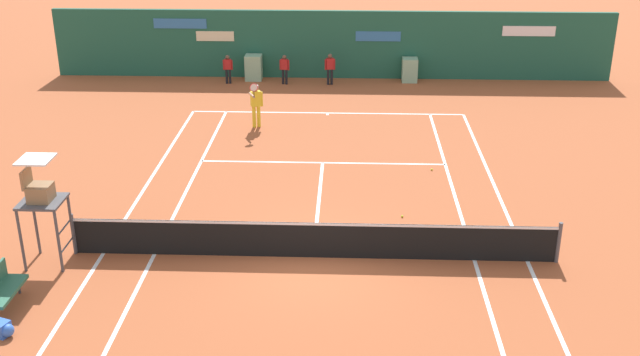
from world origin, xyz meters
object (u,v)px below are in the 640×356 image
(player_on_baseline, at_px, (256,102))
(tennis_ball_by_sideline, at_px, (402,216))
(ball_kid_right_post, at_px, (285,67))
(tennis_ball_mid_court, at_px, (432,170))
(player_bench, at_px, (0,288))
(ball_kid_left_post, at_px, (228,67))
(umpire_chair, at_px, (41,196))
(ball_kid_centre_post, at_px, (330,67))

(player_on_baseline, bearing_deg, tennis_ball_by_sideline, 99.45)
(player_on_baseline, distance_m, ball_kid_right_post, 5.92)
(ball_kid_right_post, bearing_deg, player_on_baseline, 92.26)
(ball_kid_right_post, bearing_deg, tennis_ball_mid_court, 126.78)
(player_bench, relative_size, ball_kid_left_post, 1.08)
(umpire_chair, bearing_deg, ball_kid_right_post, 164.76)
(ball_kid_right_post, bearing_deg, player_bench, 83.24)
(player_bench, xyz_separation_m, ball_kid_right_post, (4.72, 18.37, 0.25))
(player_on_baseline, relative_size, ball_kid_right_post, 1.40)
(ball_kid_centre_post, distance_m, tennis_ball_by_sideline, 13.64)
(player_bench, xyz_separation_m, tennis_ball_mid_court, (10.25, 8.45, -0.48))
(ball_kid_centre_post, bearing_deg, player_bench, 60.77)
(player_bench, relative_size, ball_kid_right_post, 1.06)
(ball_kid_centre_post, bearing_deg, umpire_chair, 59.31)
(player_bench, height_order, ball_kid_right_post, ball_kid_right_post)
(ball_kid_left_post, distance_m, tennis_ball_by_sideline, 15.09)
(ball_kid_left_post, height_order, tennis_ball_by_sideline, ball_kid_left_post)
(player_bench, xyz_separation_m, ball_kid_left_post, (2.22, 18.37, 0.23))
(player_bench, bearing_deg, umpire_chair, 172.26)
(ball_kid_centre_post, height_order, ball_kid_left_post, ball_kid_centre_post)
(player_bench, distance_m, ball_kid_left_post, 18.50)
(player_bench, bearing_deg, tennis_ball_mid_court, 129.49)
(player_bench, bearing_deg, ball_kid_left_post, 173.11)
(player_bench, height_order, ball_kid_left_post, ball_kid_left_post)
(player_on_baseline, bearing_deg, ball_kid_centre_post, -137.24)
(tennis_ball_mid_court, bearing_deg, umpire_chair, -147.40)
(ball_kid_right_post, height_order, tennis_ball_mid_court, ball_kid_right_post)
(player_bench, height_order, player_on_baseline, player_on_baseline)
(umpire_chair, distance_m, ball_kid_right_post, 16.92)
(ball_kid_right_post, height_order, ball_kid_left_post, ball_kid_right_post)
(player_bench, height_order, tennis_ball_by_sideline, player_bench)
(umpire_chair, relative_size, player_bench, 1.98)
(umpire_chair, distance_m, ball_kid_centre_post, 17.55)
(ball_kid_centre_post, bearing_deg, tennis_ball_by_sideline, 90.91)
(umpire_chair, height_order, tennis_ball_by_sideline, umpire_chair)
(ball_kid_centre_post, height_order, tennis_ball_by_sideline, ball_kid_centre_post)
(ball_kid_left_post, bearing_deg, umpire_chair, 80.74)
(player_on_baseline, bearing_deg, ball_kid_left_post, -95.55)
(ball_kid_right_post, xyz_separation_m, ball_kid_left_post, (-2.50, -0.00, -0.02))
(ball_kid_right_post, bearing_deg, tennis_ball_by_sideline, 115.72)
(umpire_chair, height_order, ball_kid_left_post, umpire_chair)
(player_bench, bearing_deg, tennis_ball_by_sideline, 118.59)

